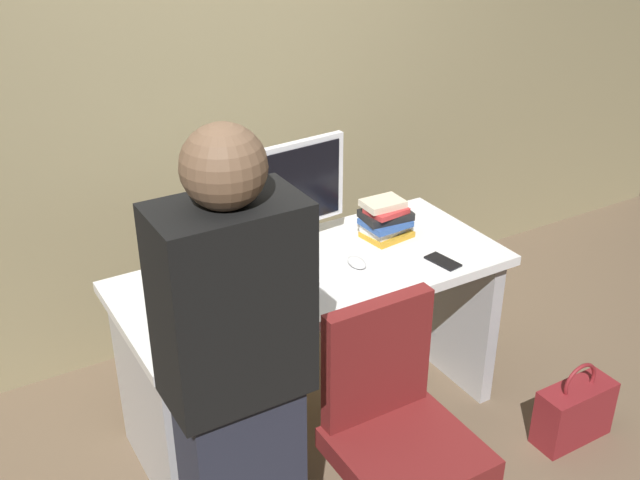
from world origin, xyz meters
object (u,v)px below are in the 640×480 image
Objects in this scene: office_chair at (397,451)px; person_at_desk at (238,392)px; mouse at (357,262)px; book_stack at (385,220)px; monitor at (286,192)px; cell_phone at (443,261)px; handbag at (574,412)px; cup_near_keyboard at (238,292)px; desk at (314,317)px; cup_by_monitor at (186,270)px; keyboard at (295,281)px.

person_at_desk reaches higher than office_chair.
book_stack is at bearing 32.21° from mouse.
cell_phone is (0.48, -0.41, -0.25)m from monitor.
person_at_desk is 4.34× the size of handbag.
desk is at bearing 12.96° from cup_near_keyboard.
mouse is at bearing -20.39° from cup_by_monitor.
cup_near_keyboard is at bearing -67.13° from cup_by_monitor.
cup_by_monitor reaches higher than cell_phone.
person_at_desk is 0.78m from keyboard.
handbag is at bearing -56.54° from cell_phone.
office_chair is 0.77m from mouse.
cup_by_monitor is at bearing 149.17° from cell_phone.
keyboard is at bearing 49.08° from person_at_desk.
person_at_desk reaches higher than monitor.
office_chair is at bearing -97.63° from desk.
office_chair is 1.01m from handbag.
book_stack reaches higher than desk.
handbag is at bearing -28.37° from keyboard.
keyboard is 4.33× the size of cup_by_monitor.
keyboard is at bearing 178.55° from mouse.
office_chair is at bearing -176.34° from handbag.
cup_near_keyboard is 0.84m from cell_phone.
office_chair is (-0.10, -0.72, -0.10)m from desk.
cup_by_monitor reaches higher than keyboard.
person_at_desk reaches higher than desk.
book_stack is at bearing -15.39° from monitor.
mouse is at bearing 1.25° from keyboard.
person_at_desk is at bearing -126.08° from monitor.
cell_phone is (0.59, -0.16, -0.01)m from keyboard.
cup_by_monitor is at bearing 160.61° from desk.
monitor is 0.50m from cup_near_keyboard.
mouse is (0.25, 0.65, 0.34)m from office_chair.
cup_by_monitor reaches higher than desk.
keyboard is at bearing -164.27° from book_stack.
mouse is at bearing 140.49° from handbag.
monitor reaches higher than cup_near_keyboard.
keyboard is 1.31m from handbag.
monitor is 0.46m from book_stack.
keyboard is at bearing -152.53° from desk.
keyboard is at bearing -32.80° from cup_by_monitor.
monitor is (0.09, 0.91, 0.58)m from office_chair.
monitor reaches higher than keyboard.
office_chair reaches higher than mouse.
mouse reaches higher than cell_phone.
monitor is 5.44× the size of cup_by_monitor.
cup_by_monitor is at bearing 149.90° from keyboard.
book_stack is (0.40, 0.08, 0.31)m from desk.
keyboard is (-0.12, -0.06, 0.23)m from desk.
person_at_desk is 1.26m from book_stack.
monitor is 0.39m from mouse.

